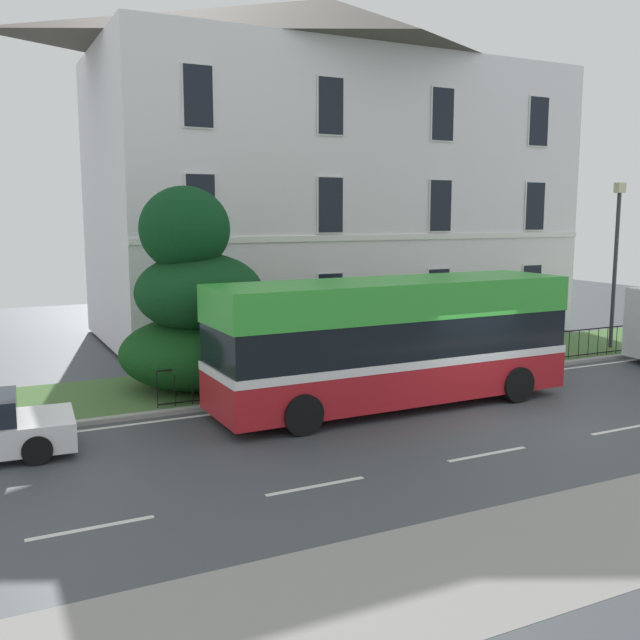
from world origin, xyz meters
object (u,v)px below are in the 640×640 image
object	(u,v)px
street_lamp_post	(616,253)
litter_bin	(469,346)
georgian_townhouse	(331,168)
evergreen_tree	(196,311)
single_decker_bus	(393,340)

from	to	relation	value
street_lamp_post	litter_bin	xyz separation A→B (m)	(-6.41, 0.07, -2.88)
georgian_townhouse	street_lamp_post	world-z (taller)	georgian_townhouse
evergreen_tree	street_lamp_post	xyz separation A→B (m)	(15.38, -0.78, 1.28)
georgian_townhouse	street_lamp_post	distance (m)	11.61
georgian_townhouse	litter_bin	world-z (taller)	georgian_townhouse
street_lamp_post	georgian_townhouse	bearing A→B (deg)	130.50
single_decker_bus	litter_bin	xyz separation A→B (m)	(4.83, 2.98, -1.04)
single_decker_bus	street_lamp_post	distance (m)	11.75
street_lamp_post	litter_bin	distance (m)	7.03
georgian_townhouse	single_decker_bus	world-z (taller)	georgian_townhouse
single_decker_bus	litter_bin	bearing A→B (deg)	31.04
georgian_townhouse	evergreen_tree	size ratio (longest dim) A/B	3.36
street_lamp_post	litter_bin	world-z (taller)	street_lamp_post
evergreen_tree	single_decker_bus	distance (m)	5.57
litter_bin	street_lamp_post	bearing A→B (deg)	-0.65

